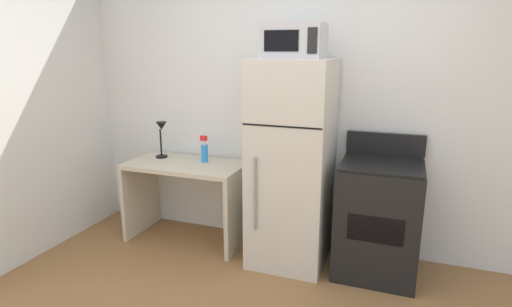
{
  "coord_description": "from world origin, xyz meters",
  "views": [
    {
      "loc": [
        0.78,
        -1.83,
        1.77
      ],
      "look_at": [
        -0.3,
        1.1,
        0.97
      ],
      "focal_mm": 28.67,
      "sensor_mm": 36.0,
      "label": 1
    }
  ],
  "objects_px": {
    "oven_range": "(378,218)",
    "refrigerator": "(292,164)",
    "desk": "(187,187)",
    "microwave": "(294,41)",
    "spray_bottle": "(205,152)",
    "desk_lamp": "(161,133)"
  },
  "relations": [
    {
      "from": "desk",
      "to": "refrigerator",
      "type": "bearing_deg",
      "value": -2.19
    },
    {
      "from": "desk_lamp",
      "to": "spray_bottle",
      "type": "bearing_deg",
      "value": 1.37
    },
    {
      "from": "desk",
      "to": "refrigerator",
      "type": "height_order",
      "value": "refrigerator"
    },
    {
      "from": "desk",
      "to": "microwave",
      "type": "relative_size",
      "value": 2.36
    },
    {
      "from": "desk",
      "to": "microwave",
      "type": "height_order",
      "value": "microwave"
    },
    {
      "from": "refrigerator",
      "to": "oven_range",
      "type": "bearing_deg",
      "value": 2.35
    },
    {
      "from": "spray_bottle",
      "to": "refrigerator",
      "type": "xyz_separation_m",
      "value": [
        0.87,
        -0.13,
        -0.0
      ]
    },
    {
      "from": "desk",
      "to": "spray_bottle",
      "type": "xyz_separation_m",
      "value": [
        0.15,
        0.09,
        0.33
      ]
    },
    {
      "from": "desk",
      "to": "oven_range",
      "type": "height_order",
      "value": "oven_range"
    },
    {
      "from": "desk_lamp",
      "to": "microwave",
      "type": "bearing_deg",
      "value": -6.17
    },
    {
      "from": "spray_bottle",
      "to": "microwave",
      "type": "distance_m",
      "value": 1.32
    },
    {
      "from": "oven_range",
      "to": "spray_bottle",
      "type": "bearing_deg",
      "value": 176.28
    },
    {
      "from": "oven_range",
      "to": "microwave",
      "type": "bearing_deg",
      "value": -175.94
    },
    {
      "from": "desk",
      "to": "oven_range",
      "type": "bearing_deg",
      "value": -0.33
    },
    {
      "from": "refrigerator",
      "to": "desk_lamp",
      "type": "bearing_deg",
      "value": 174.75
    },
    {
      "from": "desk_lamp",
      "to": "desk",
      "type": "bearing_deg",
      "value": -15.46
    },
    {
      "from": "oven_range",
      "to": "refrigerator",
      "type": "bearing_deg",
      "value": -177.65
    },
    {
      "from": "desk_lamp",
      "to": "microwave",
      "type": "relative_size",
      "value": 0.77
    },
    {
      "from": "microwave",
      "to": "refrigerator",
      "type": "bearing_deg",
      "value": 90.31
    },
    {
      "from": "desk",
      "to": "oven_range",
      "type": "distance_m",
      "value": 1.73
    },
    {
      "from": "refrigerator",
      "to": "oven_range",
      "type": "height_order",
      "value": "refrigerator"
    },
    {
      "from": "refrigerator",
      "to": "microwave",
      "type": "bearing_deg",
      "value": -89.69
    }
  ]
}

